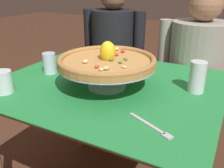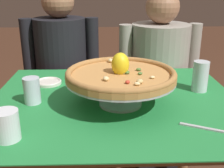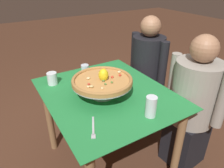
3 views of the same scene
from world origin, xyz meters
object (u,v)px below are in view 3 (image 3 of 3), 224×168
water_glass_side_left (85,71)px  side_plate (109,71)px  diner_right (192,107)px  water_glass_front_left (52,79)px  diner_left (146,78)px  pizza (102,80)px  water_glass_side_right (151,108)px  dinner_fork (93,128)px  pizza_stand (102,86)px

water_glass_side_left → side_plate: 0.23m
side_plate → diner_right: size_ratio=0.11×
water_glass_front_left → diner_left: bearing=87.8°
pizza → side_plate: 0.44m
water_glass_front_left → diner_right: size_ratio=0.08×
diner_left → diner_right: size_ratio=1.02×
water_glass_side_right → water_glass_side_left: bearing=-171.1°
pizza → dinner_fork: 0.39m
diner_left → diner_right: 0.62m
water_glass_side_left → diner_right: (0.65, 0.64, -0.22)m
side_plate → water_glass_front_left: bearing=-93.9°
pizza_stand → water_glass_side_right: (0.37, 0.14, -0.02)m
water_glass_front_left → diner_left: size_ratio=0.08×
side_plate → dinner_fork: size_ratio=0.69×
dinner_fork → diner_right: 0.91m
water_glass_side_right → water_glass_front_left: bearing=-151.6°
dinner_fork → side_plate: bearing=142.7°
pizza → water_glass_side_left: size_ratio=4.01×
pizza_stand → pizza: 0.05m
pizza_stand → water_glass_front_left: (-0.37, -0.26, -0.04)m
diner_right → water_glass_side_right: bearing=-81.4°
pizza → diner_right: (0.29, 0.67, -0.30)m
side_plate → dinner_fork: side_plate is taller
pizza_stand → dinner_fork: pizza_stand is taller
water_glass_side_right → dinner_fork: water_glass_side_right is taller
diner_left → water_glass_side_right: bearing=-38.7°
water_glass_front_left → diner_left: 0.99m
water_glass_front_left → diner_left: diner_left is taller
pizza_stand → water_glass_side_left: (-0.36, 0.03, -0.04)m
water_glass_side_left → water_glass_front_left: bearing=-92.4°
water_glass_front_left → water_glass_side_left: water_glass_side_left is taller
water_glass_front_left → water_glass_side_right: water_glass_side_right is taller
water_glass_front_left → water_glass_side_right: size_ratio=0.71×
pizza → dinner_fork: (0.30, -0.23, -0.13)m
pizza → water_glass_side_right: bearing=21.0°
pizza → diner_right: 0.79m
pizza_stand → pizza: pizza is taller
pizza → water_glass_side_right: pizza is taller
water_glass_side_right → dinner_fork: (-0.07, -0.37, -0.06)m
water_glass_side_left → side_plate: water_glass_side_left is taller
diner_left → pizza_stand: bearing=-64.6°
water_glass_front_left → water_glass_side_right: (0.74, 0.40, 0.02)m
water_glass_side_right → pizza_stand: bearing=-158.9°
water_glass_front_left → dinner_fork: size_ratio=0.54×
diner_right → pizza_stand: bearing=-113.3°
water_glass_side_left → dinner_fork: water_glass_side_left is taller
pizza → pizza_stand: bearing=-94.5°
dinner_fork → diner_right: (-0.01, 0.90, -0.18)m
pizza_stand → water_glass_front_left: size_ratio=4.40×
pizza_stand → water_glass_front_left: 0.45m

